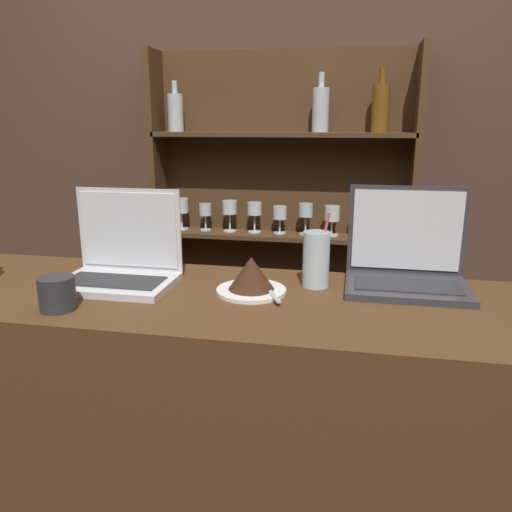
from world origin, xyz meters
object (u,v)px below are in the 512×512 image
at_px(laptop_far, 406,264).
at_px(water_glass, 316,259).
at_px(laptop_near, 121,261).
at_px(cake_plate, 251,277).
at_px(coffee_cup, 57,293).

bearing_deg(laptop_far, water_glass, -168.90).
relative_size(laptop_near, laptop_far, 0.97).
height_order(laptop_far, water_glass, laptop_far).
height_order(laptop_near, cake_plate, laptop_near).
height_order(cake_plate, coffee_cup, cake_plate).
relative_size(laptop_far, coffee_cup, 3.74).
relative_size(laptop_far, cake_plate, 1.70).
bearing_deg(laptop_near, laptop_far, 8.58).
xyz_separation_m(laptop_far, water_glass, (-0.23, -0.05, 0.01)).
relative_size(water_glass, coffee_cup, 2.40).
relative_size(cake_plate, water_glass, 0.92).
bearing_deg(water_glass, laptop_far, 11.10).
bearing_deg(laptop_near, coffee_cup, -103.85).
height_order(laptop_near, coffee_cup, laptop_near).
xyz_separation_m(laptop_near, laptop_far, (0.75, 0.11, 0.00)).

